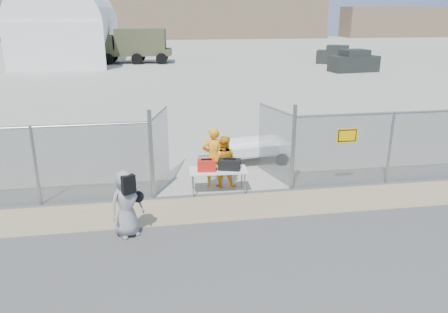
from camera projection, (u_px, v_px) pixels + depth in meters
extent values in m
plane|color=#414141|center=(237.00, 225.00, 10.66)|extent=(160.00, 160.00, 0.00)
cube|color=#A9A697|center=(167.00, 57.00, 49.99)|extent=(160.00, 80.00, 0.01)
cube|color=tan|center=(230.00, 207.00, 11.59)|extent=(44.00, 1.60, 0.01)
cube|color=red|center=(206.00, 165.00, 12.24)|extent=(0.54, 0.39, 0.31)
cube|color=black|center=(229.00, 164.00, 12.34)|extent=(0.69, 0.52, 0.29)
imported|color=#FEA419|center=(214.00, 157.00, 12.74)|extent=(0.72, 0.52, 1.82)
imported|color=#FEA419|center=(223.00, 162.00, 12.73)|extent=(0.89, 0.77, 1.57)
imported|color=gray|center=(126.00, 204.00, 9.93)|extent=(0.92, 0.81, 1.59)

